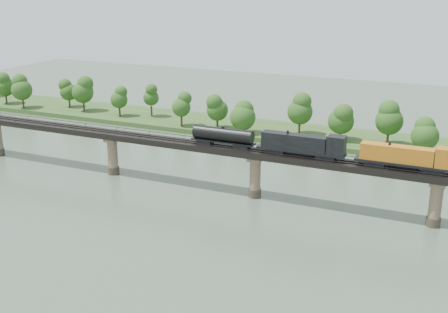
% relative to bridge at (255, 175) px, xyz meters
% --- Properties ---
extents(ground, '(400.00, 400.00, 0.00)m').
position_rel_bridge_xyz_m(ground, '(0.00, -30.00, -5.46)').
color(ground, '#3C4C3C').
rests_on(ground, ground).
extents(far_bank, '(300.00, 24.00, 1.60)m').
position_rel_bridge_xyz_m(far_bank, '(0.00, 55.00, -4.66)').
color(far_bank, '#2C4A1D').
rests_on(far_bank, ground).
extents(bridge, '(236.00, 30.00, 11.50)m').
position_rel_bridge_xyz_m(bridge, '(0.00, 0.00, 0.00)').
color(bridge, '#473A2D').
rests_on(bridge, ground).
extents(bridge_superstructure, '(220.00, 4.90, 0.75)m').
position_rel_bridge_xyz_m(bridge_superstructure, '(0.00, 0.00, 6.33)').
color(bridge_superstructure, black).
rests_on(bridge_superstructure, bridge).
extents(far_treeline, '(289.06, 17.54, 13.60)m').
position_rel_bridge_xyz_m(far_treeline, '(-8.21, 50.52, 3.37)').
color(far_treeline, '#382619').
rests_on(far_treeline, far_bank).
extents(freight_train, '(81.27, 3.17, 5.59)m').
position_rel_bridge_xyz_m(freight_train, '(25.71, 0.00, 8.71)').
color(freight_train, black).
rests_on(freight_train, bridge).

